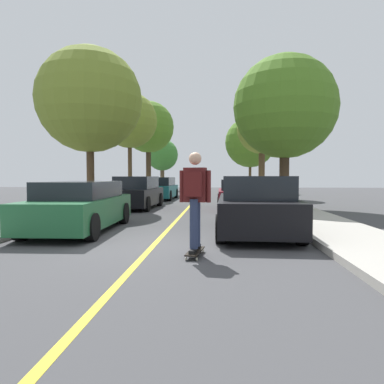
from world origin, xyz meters
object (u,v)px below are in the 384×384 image
at_px(parked_car_left_near, 137,193).
at_px(skateboard, 195,251).
at_px(parked_car_right_nearest, 255,206).
at_px(parked_car_right_near, 240,195).
at_px(street_tree_right_near, 262,129).
at_px(skateboarder, 195,195).
at_px(street_tree_left_near, 130,121).
at_px(street_tree_left_farthest, 162,155).
at_px(parked_car_left_nearest, 80,206).
at_px(street_tree_right_nearest, 285,107).
at_px(street_tree_left_nearest, 90,100).
at_px(street_tree_left_far, 148,127).
at_px(parked_car_left_far, 159,188).

height_order(parked_car_left_near, skateboard, parked_car_left_near).
distance_m(parked_car_right_nearest, parked_car_right_near, 6.41).
bearing_deg(parked_car_right_nearest, street_tree_right_near, 82.33).
bearing_deg(skateboarder, street_tree_left_near, 107.76).
bearing_deg(skateboard, street_tree_right_near, 79.15).
height_order(parked_car_left_near, parked_car_right_nearest, parked_car_right_nearest).
bearing_deg(skateboarder, street_tree_left_farthest, 99.90).
height_order(parked_car_left_nearest, street_tree_right_nearest, street_tree_right_nearest).
height_order(parked_car_right_near, street_tree_right_nearest, street_tree_right_nearest).
distance_m(street_tree_left_nearest, street_tree_left_farthest, 21.14).
bearing_deg(parked_car_right_near, street_tree_right_near, 76.82).
height_order(parked_car_left_nearest, street_tree_left_far, street_tree_left_far).
height_order(parked_car_left_nearest, street_tree_right_near, street_tree_right_near).
relative_size(street_tree_left_nearest, street_tree_left_farthest, 1.35).
relative_size(parked_car_left_near, street_tree_left_near, 0.63).
bearing_deg(parked_car_left_near, street_tree_left_farthest, 95.58).
height_order(street_tree_right_nearest, skateboard, street_tree_right_nearest).
bearing_deg(parked_car_right_near, street_tree_left_far, 116.09).
distance_m(parked_car_left_nearest, street_tree_right_nearest, 10.37).
height_order(parked_car_right_near, street_tree_left_farthest, street_tree_left_farthest).
height_order(parked_car_left_near, parked_car_left_far, parked_car_left_near).
relative_size(parked_car_left_nearest, parked_car_right_nearest, 0.98).
height_order(parked_car_left_far, street_tree_right_near, street_tree_right_near).
distance_m(parked_car_left_nearest, parked_car_left_near, 6.69).
height_order(street_tree_left_farthest, skateboarder, street_tree_left_farthest).
height_order(street_tree_right_near, skateboard, street_tree_right_near).
distance_m(parked_car_right_near, street_tree_right_near, 9.74).
xyz_separation_m(parked_car_left_near, street_tree_left_farthest, (-2.03, 20.78, 2.99)).
bearing_deg(skateboarder, parked_car_left_nearest, 138.64).
xyz_separation_m(parked_car_left_nearest, street_tree_right_near, (6.69, 14.99, 3.96)).
relative_size(street_tree_left_far, street_tree_right_near, 1.22).
bearing_deg(parked_car_right_nearest, skateboarder, -116.51).
height_order(parked_car_left_nearest, parked_car_right_near, parked_car_right_near).
bearing_deg(parked_car_right_nearest, parked_car_right_near, 89.99).
relative_size(parked_car_left_near, skateboarder, 2.40).
height_order(parked_car_left_near, parked_car_right_near, parked_car_left_near).
xyz_separation_m(street_tree_left_nearest, street_tree_right_nearest, (8.72, 0.55, -0.32)).
distance_m(parked_car_left_nearest, street_tree_left_far, 20.68).
distance_m(street_tree_left_near, skateboard, 18.05).
height_order(parked_car_left_nearest, parked_car_left_far, parked_car_left_far).
xyz_separation_m(street_tree_left_nearest, street_tree_left_farthest, (0.00, 21.11, -1.18)).
bearing_deg(parked_car_left_nearest, street_tree_left_near, 98.44).
bearing_deg(parked_car_left_nearest, street_tree_right_nearest, 45.93).
height_order(parked_car_left_nearest, street_tree_left_farthest, street_tree_left_farthest).
distance_m(street_tree_right_near, skateboarder, 18.53).
bearing_deg(street_tree_left_near, skateboard, -72.20).
bearing_deg(parked_car_right_near, skateboard, -98.61).
xyz_separation_m(street_tree_right_near, skateboarder, (-3.42, -17.87, -3.50)).
distance_m(parked_car_left_near, skateboard, 10.10).
relative_size(street_tree_left_farthest, street_tree_right_near, 0.84).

